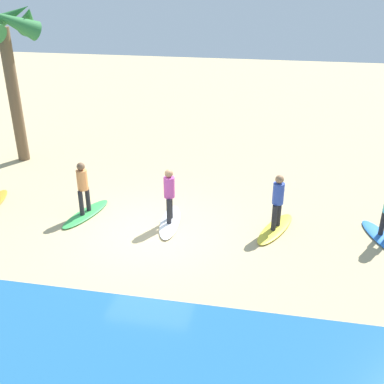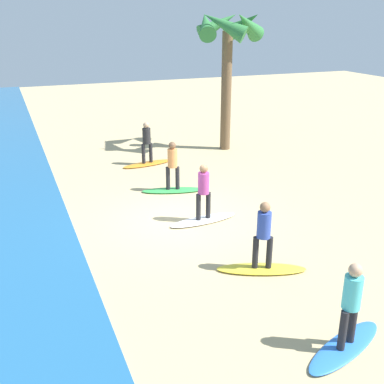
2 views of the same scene
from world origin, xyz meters
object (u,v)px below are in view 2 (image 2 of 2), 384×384
at_px(surfboard_white, 203,220).
at_px(surfer_orange, 147,140).
at_px(surfboard_blue, 345,347).
at_px(palm_tree, 228,37).
at_px(surfer_green, 172,162).
at_px(surfer_yellow, 264,231).
at_px(surfboard_yellow, 261,269).
at_px(surfer_blue, 351,299).
at_px(surfer_white, 204,188).
at_px(surfboard_orange, 148,164).
at_px(surfboard_green, 173,190).

bearing_deg(surfboard_white, surfer_orange, -96.36).
height_order(surfboard_blue, palm_tree, palm_tree).
xyz_separation_m(surfer_green, palm_tree, (4.27, -3.99, 3.73)).
bearing_deg(palm_tree, surfer_orange, 104.82).
height_order(surfer_yellow, palm_tree, palm_tree).
bearing_deg(surfboard_blue, palm_tree, -127.22).
relative_size(surfboard_yellow, surfer_orange, 1.28).
xyz_separation_m(surfer_blue, surfer_green, (8.72, 0.16, 0.00)).
height_order(surfer_yellow, surfer_orange, same).
bearing_deg(surfboard_white, surfboard_yellow, 87.57).
bearing_deg(surfer_orange, surfer_white, 179.11).
distance_m(surfboard_blue, palm_tree, 14.34).
height_order(surfer_blue, surfboard_yellow, surfer_blue).
bearing_deg(surfboard_orange, surfer_white, 79.73).
xyz_separation_m(surfboard_white, palm_tree, (6.92, -4.01, 4.72)).
bearing_deg(surfer_green, surfer_yellow, -178.53).
bearing_deg(surfboard_green, surfboard_orange, -75.67).
bearing_deg(surfer_white, surfboard_green, -0.34).
height_order(surfer_blue, surfboard_orange, surfer_blue).
distance_m(surfer_white, surfboard_orange, 5.97).
bearing_deg(surfboard_yellow, surfer_blue, 112.29).
height_order(surfboard_green, surfer_green, surfer_green).
relative_size(surfboard_green, surfboard_orange, 1.00).
distance_m(surfboard_blue, surfer_yellow, 3.13).
bearing_deg(surfer_white, surfboard_blue, -178.34).
height_order(surfboard_blue, surfboard_yellow, same).
relative_size(surfer_blue, surfer_green, 1.00).
relative_size(surfer_white, surfboard_green, 0.78).
distance_m(surfer_green, surfer_orange, 3.23).
bearing_deg(surfboard_green, palm_tree, -117.43).
height_order(surfer_blue, palm_tree, palm_tree).
height_order(surfer_blue, surfer_white, same).
relative_size(surfboard_white, surfer_white, 1.28).
relative_size(surfer_white, surfer_orange, 1.00).
relative_size(surfboard_white, surfer_orange, 1.28).
bearing_deg(surfboard_orange, surfer_green, 79.27).
bearing_deg(surfer_yellow, palm_tree, -21.00).
height_order(surfboard_white, surfboard_orange, same).
xyz_separation_m(surfboard_blue, surfer_yellow, (2.97, 0.01, 0.99)).
relative_size(surfboard_blue, surfboard_white, 1.00).
relative_size(surfboard_yellow, surfboard_green, 1.00).
bearing_deg(surfboard_blue, surfer_orange, -110.37).
relative_size(surfboard_yellow, surfboard_white, 1.00).
distance_m(surfboard_yellow, palm_tree, 11.72).
bearing_deg(surfer_orange, surfboard_blue, -179.60).
distance_m(surfboard_white, surfboard_green, 2.66).
bearing_deg(surfboard_yellow, surfboard_blue, 112.29).
height_order(surfer_white, surfer_orange, same).
xyz_separation_m(surfer_blue, palm_tree, (12.98, -3.83, 3.73)).
height_order(surfer_blue, surfboard_green, surfer_blue).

